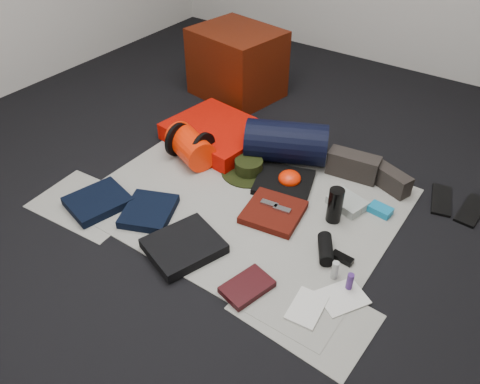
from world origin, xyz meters
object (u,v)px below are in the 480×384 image
Objects in this scene: red_cabinet at (237,63)px; navy_duffel at (286,142)px; sleeping_pad at (218,133)px; stuff_sack at (190,146)px; water_bottle at (335,205)px; compact_camera at (355,206)px; paperback_book at (247,287)px.

red_cabinet is 0.97m from navy_duffel.
sleeping_pad is 0.27m from stuff_sack.
navy_duffel is 2.46× the size of water_bottle.
stuff_sack is at bearing 179.54° from water_bottle.
water_bottle is at bearing -26.22° from red_cabinet.
stuff_sack is 0.59m from navy_duffel.
navy_duffel reaches higher than compact_camera.
stuff_sack reaches higher than sleeping_pad.
stuff_sack is 0.99m from water_bottle.
navy_duffel is (0.49, 0.33, 0.03)m from stuff_sack.
sleeping_pad reaches higher than compact_camera.
compact_camera is 0.41× the size of paperback_book.
sleeping_pad is 2.71× the size of paperback_book.
red_cabinet is 0.72m from sleeping_pad.
red_cabinet reaches higher than stuff_sack.
compact_camera is (0.06, 0.15, -0.08)m from water_bottle.
compact_camera reaches higher than paperback_book.
navy_duffel is 2.16× the size of paperback_book.
navy_duffel is 1.07m from paperback_book.
sleeping_pad is 1.90× the size of stuff_sack.
red_cabinet is at bearing 141.37° from paperback_book.
sleeping_pad is at bearing 88.77° from stuff_sack.
stuff_sack is at bearing -91.23° from sleeping_pad.
sleeping_pad is 1.25× the size of navy_duffel.
compact_camera is at bearing 67.83° from water_bottle.
navy_duffel is (0.77, -0.58, -0.12)m from red_cabinet.
compact_camera is (0.56, -0.19, -0.11)m from navy_duffel.
paperback_book is (-0.11, -0.65, -0.08)m from water_bottle.
sleeping_pad is 1.05m from compact_camera.
sleeping_pad is 6.67× the size of compact_camera.
compact_camera is at bearing -7.13° from sleeping_pad.
compact_camera is at bearing 92.88° from paperback_book.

